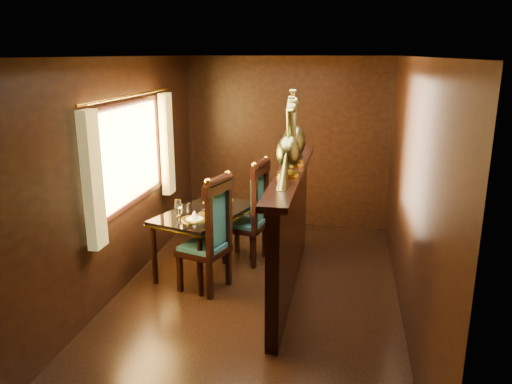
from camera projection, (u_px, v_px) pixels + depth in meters
The scene contains 8 objects.
ground at pixel (256, 298), 5.34m from camera, with size 5.00×5.00×0.00m, color black.
room_shell at pixel (248, 152), 4.95m from camera, with size 3.04×5.04×2.52m.
partition at pixel (290, 228), 5.38m from camera, with size 0.26×2.70×1.36m.
dining_table at pixel (205, 217), 5.85m from camera, with size 1.13×1.44×0.95m.
chair_left at pixel (213, 231), 5.34m from camera, with size 0.60×0.62×1.33m.
chair_right at pixel (254, 209), 6.11m from camera, with size 0.56×0.58×1.33m.
peacock_left at pixel (289, 138), 4.81m from camera, with size 0.24×0.65×0.77m, color #1B513E, non-canonical shape.
peacock_right at pixel (294, 127), 5.28m from camera, with size 0.26×0.69×0.83m, color #1B513E, non-canonical shape.
Camera 1 is at (0.89, -4.76, 2.53)m, focal length 35.00 mm.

